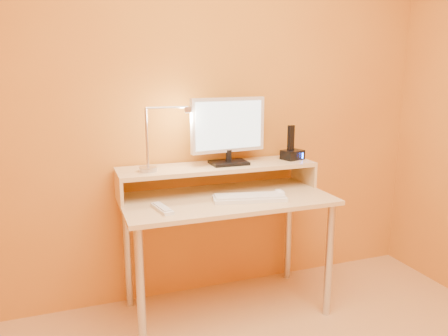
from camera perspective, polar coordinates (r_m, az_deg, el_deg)
name	(u,v)px	position (r m, az deg, el deg)	size (l,w,h in m)	color
wall_back	(209,101)	(2.68, -2.03, 8.88)	(3.00, 0.04, 2.50)	orange
desk_leg_fl	(141,292)	(2.27, -11.06, -15.95)	(0.04, 0.04, 0.69)	silver
desk_leg_fr	(329,260)	(2.63, 13.84, -11.88)	(0.04, 0.04, 0.69)	silver
desk_leg_bl	(128,253)	(2.71, -12.74, -11.07)	(0.04, 0.04, 0.69)	silver
desk_leg_br	(288,231)	(3.03, 8.59, -8.37)	(0.04, 0.04, 0.69)	silver
desk_lower	(227,199)	(2.48, 0.34, -4.17)	(1.20, 0.60, 0.03)	tan
shelf_riser_left	(119,188)	(2.47, -13.87, -2.67)	(0.02, 0.30, 0.14)	tan
shelf_riser_right	(303,172)	(2.84, 10.56, -0.57)	(0.02, 0.30, 0.14)	tan
desk_shelf	(218,167)	(2.58, -0.80, 0.14)	(1.20, 0.30, 0.03)	tan
monitor_foot	(229,163)	(2.59, 0.63, 0.72)	(0.22, 0.16, 0.02)	black
monitor_neck	(229,156)	(2.59, 0.64, 1.67)	(0.04, 0.04, 0.07)	black
monitor_panel	(228,125)	(2.57, 0.57, 5.77)	(0.48, 0.04, 0.33)	silver
monitor_back	(227,125)	(2.59, 0.39, 5.83)	(0.43, 0.01, 0.28)	black
monitor_screen	(229,125)	(2.55, 0.71, 5.72)	(0.43, 0.00, 0.28)	silver
lamp_base	(148,169)	(2.44, -10.11, -0.16)	(0.10, 0.10, 0.03)	silver
lamp_post	(147,138)	(2.41, -10.27, 3.97)	(0.01, 0.01, 0.33)	silver
lamp_arm	(167,107)	(2.41, -7.58, 8.02)	(0.01, 0.01, 0.24)	silver
lamp_head	(188,110)	(2.44, -4.80, 7.79)	(0.04, 0.04, 0.03)	silver
lamp_bulb	(188,112)	(2.44, -4.79, 7.41)	(0.03, 0.03, 0.00)	#FFEAC6
phone_dock	(292,155)	(2.77, 9.11, 1.76)	(0.13, 0.10, 0.06)	black
phone_handset	(291,138)	(2.74, 8.92, 3.99)	(0.04, 0.03, 0.16)	black
phone_led	(303,156)	(2.75, 10.45, 1.62)	(0.01, 0.00, 0.04)	#1B71FF
keyboard	(250,198)	(2.41, 3.43, -4.08)	(0.41, 0.13, 0.02)	silver
mouse	(280,193)	(2.51, 7.42, -3.32)	(0.07, 0.12, 0.04)	white
remote_control	(162,209)	(2.26, -8.28, -5.40)	(0.05, 0.20, 0.02)	silver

